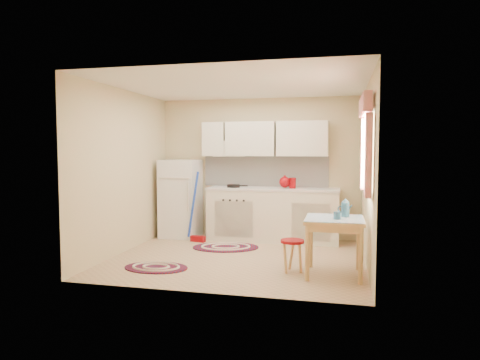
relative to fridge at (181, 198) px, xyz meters
name	(u,v)px	position (x,y,z in m)	size (l,w,h in m)	color
room_shell	(252,149)	(1.53, -1.01, 0.90)	(3.64, 3.60, 2.52)	tan
fridge	(181,198)	(0.00, 0.00, 0.00)	(0.65, 0.60, 1.40)	white
broom	(198,207)	(0.45, -0.35, -0.10)	(0.28, 0.12, 1.20)	blue
base_cabinets	(273,215)	(1.68, 0.05, -0.26)	(2.25, 0.60, 0.88)	silver
countertop	(273,189)	(1.68, 0.05, 0.20)	(2.27, 0.62, 0.04)	silver
frying_pan	(233,186)	(0.99, 0.00, 0.24)	(0.23, 0.23, 0.05)	black
red_kettle	(285,182)	(1.89, 0.05, 0.33)	(0.21, 0.19, 0.21)	maroon
red_canister	(292,184)	(2.02, 0.05, 0.30)	(0.11, 0.11, 0.16)	maroon
table	(334,247)	(2.75, -1.84, -0.34)	(0.72, 0.72, 0.72)	tan
stool	(292,256)	(2.22, -1.81, -0.49)	(0.30, 0.30, 0.42)	maroon
coffee_pot	(345,208)	(2.88, -1.72, 0.14)	(0.12, 0.11, 0.25)	#2A5E82
mug	(337,216)	(2.78, -1.94, 0.07)	(0.09, 0.09, 0.10)	#2A5E82
rug_center	(226,247)	(1.03, -0.68, -0.69)	(1.06, 0.71, 0.02)	maroon
rug_left	(156,268)	(0.43, -2.05, -0.69)	(0.86, 0.58, 0.02)	maroon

